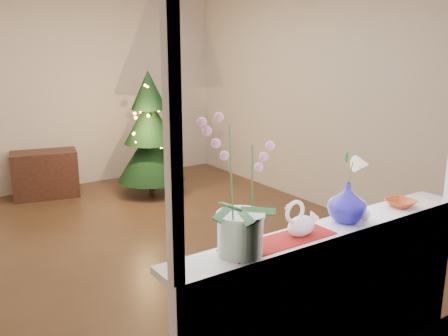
{
  "coord_description": "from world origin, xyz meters",
  "views": [
    {
      "loc": [
        -2.07,
        -4.29,
        1.99
      ],
      "look_at": [
        -0.08,
        -1.4,
        1.09
      ],
      "focal_mm": 40.0,
      "sensor_mm": 36.0,
      "label": 1
    }
  ],
  "objects_px": {
    "xmas_tree": "(150,133)",
    "side_table": "(45,174)",
    "amber_dish": "(400,204)",
    "blue_vase": "(347,200)",
    "swan": "(301,218)",
    "paperweight": "(365,214)",
    "orchid_pot": "(241,185)"
  },
  "relations": [
    {
      "from": "side_table",
      "to": "paperweight",
      "type": "bearing_deg",
      "value": -67.99
    },
    {
      "from": "swan",
      "to": "blue_vase",
      "type": "xyz_separation_m",
      "value": [
        0.38,
        0.01,
        0.04
      ]
    },
    {
      "from": "orchid_pot",
      "to": "paperweight",
      "type": "distance_m",
      "value": 0.99
    },
    {
      "from": "amber_dish",
      "to": "side_table",
      "type": "distance_m",
      "value": 4.71
    },
    {
      "from": "paperweight",
      "to": "side_table",
      "type": "height_order",
      "value": "paperweight"
    },
    {
      "from": "swan",
      "to": "xmas_tree",
      "type": "distance_m",
      "value": 4.02
    },
    {
      "from": "swan",
      "to": "orchid_pot",
      "type": "bearing_deg",
      "value": 176.53
    },
    {
      "from": "paperweight",
      "to": "amber_dish",
      "type": "bearing_deg",
      "value": 4.29
    },
    {
      "from": "side_table",
      "to": "swan",
      "type": "bearing_deg",
      "value": -74.16
    },
    {
      "from": "orchid_pot",
      "to": "side_table",
      "type": "xyz_separation_m",
      "value": [
        0.21,
        4.54,
        -0.99
      ]
    },
    {
      "from": "amber_dish",
      "to": "orchid_pot",
      "type": "bearing_deg",
      "value": -179.79
    },
    {
      "from": "xmas_tree",
      "to": "blue_vase",
      "type": "bearing_deg",
      "value": -98.89
    },
    {
      "from": "amber_dish",
      "to": "side_table",
      "type": "bearing_deg",
      "value": 103.78
    },
    {
      "from": "orchid_pot",
      "to": "blue_vase",
      "type": "height_order",
      "value": "orchid_pot"
    },
    {
      "from": "orchid_pot",
      "to": "swan",
      "type": "distance_m",
      "value": 0.51
    },
    {
      "from": "blue_vase",
      "to": "amber_dish",
      "type": "xyz_separation_m",
      "value": [
        0.51,
        -0.01,
        -0.12
      ]
    },
    {
      "from": "swan",
      "to": "blue_vase",
      "type": "bearing_deg",
      "value": -3.58
    },
    {
      "from": "blue_vase",
      "to": "orchid_pot",
      "type": "bearing_deg",
      "value": -178.75
    },
    {
      "from": "orchid_pot",
      "to": "blue_vase",
      "type": "xyz_separation_m",
      "value": [
        0.81,
        0.02,
        -0.23
      ]
    },
    {
      "from": "orchid_pot",
      "to": "blue_vase",
      "type": "distance_m",
      "value": 0.85
    },
    {
      "from": "amber_dish",
      "to": "side_table",
      "type": "height_order",
      "value": "amber_dish"
    },
    {
      "from": "amber_dish",
      "to": "xmas_tree",
      "type": "bearing_deg",
      "value": 88.57
    },
    {
      "from": "xmas_tree",
      "to": "side_table",
      "type": "distance_m",
      "value": 1.46
    },
    {
      "from": "amber_dish",
      "to": "blue_vase",
      "type": "bearing_deg",
      "value": 178.55
    },
    {
      "from": "blue_vase",
      "to": "amber_dish",
      "type": "bearing_deg",
      "value": -1.45
    },
    {
      "from": "orchid_pot",
      "to": "xmas_tree",
      "type": "distance_m",
      "value": 4.18
    },
    {
      "from": "amber_dish",
      "to": "paperweight",
      "type": "bearing_deg",
      "value": -175.71
    },
    {
      "from": "paperweight",
      "to": "side_table",
      "type": "xyz_separation_m",
      "value": [
        -0.72,
        4.56,
        -0.65
      ]
    },
    {
      "from": "paperweight",
      "to": "side_table",
      "type": "distance_m",
      "value": 4.66
    },
    {
      "from": "blue_vase",
      "to": "side_table",
      "type": "height_order",
      "value": "blue_vase"
    },
    {
      "from": "orchid_pot",
      "to": "xmas_tree",
      "type": "height_order",
      "value": "orchid_pot"
    },
    {
      "from": "blue_vase",
      "to": "xmas_tree",
      "type": "bearing_deg",
      "value": 81.11
    }
  ]
}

